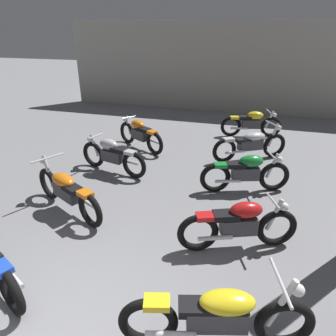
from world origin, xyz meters
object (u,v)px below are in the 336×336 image
Objects in this scene: motorcycle_right_row_3 at (251,144)px; motorcycle_right_row_4 at (252,123)px; motorcycle_left_row_1 at (67,190)px; motorcycle_left_row_2 at (112,155)px; motorcycle_left_row_3 at (140,134)px; motorcycle_right_row_2 at (246,172)px; motorcycle_right_row_1 at (239,224)px; motorcycle_right_row_0 at (218,316)px.

motorcycle_right_row_4 is at bearing 92.06° from motorcycle_right_row_3.
motorcycle_right_row_3 is (3.26, 3.67, 0.00)m from motorcycle_left_row_1.
motorcycle_left_row_2 is 4.92m from motorcycle_right_row_4.
motorcycle_right_row_3 is (3.22, 1.79, -0.01)m from motorcycle_left_row_2.
motorcycle_left_row_1 is 1.14× the size of motorcycle_left_row_3.
motorcycle_left_row_2 and motorcycle_right_row_2 have the same top height.
motorcycle_right_row_1 is 2.00m from motorcycle_right_row_2.
motorcycle_right_row_1 is 0.98× the size of motorcycle_right_row_3.
motorcycle_right_row_2 is at bearing -1.36° from motorcycle_left_row_2.
motorcycle_right_row_0 reaches higher than motorcycle_left_row_3.
motorcycle_right_row_4 is (-0.06, 3.86, 0.00)m from motorcycle_right_row_2.
motorcycle_right_row_3 reaches higher than motorcycle_right_row_4.
motorcycle_right_row_3 is 2.00m from motorcycle_right_row_4.
motorcycle_left_row_1 and motorcycle_right_row_0 have the same top height.
motorcycle_left_row_3 and motorcycle_right_row_1 have the same top height.
motorcycle_right_row_0 and motorcycle_right_row_3 have the same top height.
motorcycle_left_row_3 is 3.72m from motorcycle_right_row_4.
motorcycle_right_row_0 is 1.14× the size of motorcycle_right_row_1.
motorcycle_right_row_0 is at bearing -61.07° from motorcycle_left_row_3.
motorcycle_right_row_1 is 0.98× the size of motorcycle_right_row_2.
motorcycle_left_row_2 is 1.00× the size of motorcycle_right_row_4.
motorcycle_left_row_3 is at bearing 88.43° from motorcycle_left_row_1.
motorcycle_right_row_2 is (3.15, -1.80, 0.00)m from motorcycle_left_row_3.
motorcycle_right_row_2 is at bearing 29.02° from motorcycle_left_row_1.
motorcycle_right_row_3 is at bearing 48.34° from motorcycle_left_row_1.
motorcycle_left_row_3 is 0.93× the size of motorcycle_right_row_2.
motorcycle_right_row_2 is (0.06, 3.79, 0.01)m from motorcycle_right_row_0.
motorcycle_left_row_1 is 3.75m from motorcycle_right_row_0.
motorcycle_right_row_2 is at bearing -29.77° from motorcycle_left_row_3.
motorcycle_left_row_2 is 3.68m from motorcycle_right_row_3.
motorcycle_right_row_3 is at bearing 89.24° from motorcycle_right_row_0.
motorcycle_right_row_0 is (3.19, -1.98, 0.00)m from motorcycle_left_row_1.
motorcycle_left_row_2 is at bearing -150.91° from motorcycle_right_row_3.
motorcycle_right_row_1 and motorcycle_right_row_4 have the same top height.
motorcycle_right_row_1 is 5.86m from motorcycle_right_row_4.
motorcycle_right_row_1 is 0.96× the size of motorcycle_right_row_4.
motorcycle_right_row_0 reaches higher than motorcycle_right_row_2.
motorcycle_left_row_1 is 0.94× the size of motorcycle_right_row_0.
motorcycle_left_row_2 is at bearing 88.59° from motorcycle_left_row_1.
motorcycle_left_row_1 reaches higher than motorcycle_right_row_2.
motorcycle_right_row_3 reaches higher than motorcycle_left_row_2.
motorcycle_left_row_3 is 0.90× the size of motorcycle_right_row_4.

